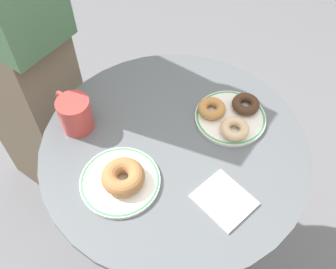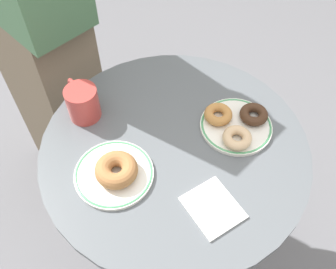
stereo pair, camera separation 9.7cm
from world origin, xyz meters
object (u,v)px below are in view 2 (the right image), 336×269
Objects in this scene: plate_right at (236,126)px; donut_cinnamon at (116,170)px; paper_napkin at (213,208)px; person_figure at (32,24)px; donut_glazed at (237,138)px; coffee_mug at (82,102)px; plate_left at (114,174)px; donut_chocolate at (254,114)px; cafe_table at (174,187)px; donut_old_fashioned at (218,114)px.

donut_cinnamon is at bearing 178.21° from plate_right.
paper_napkin is 0.85m from person_figure.
person_figure reaches higher than donut_glazed.
plate_right is at bearing -35.04° from coffee_mug.
plate_left is at bearing 127.46° from donut_cinnamon.
donut_glazed is 0.59× the size of coffee_mug.
donut_chocolate is at bearing -2.83° from plate_left.
plate_left is (-0.18, -0.01, 0.23)m from cafe_table.
plate_left is at bearing -177.74° from cafe_table.
donut_chocolate is at bearing -1.73° from donut_cinnamon.
coffee_mug reaches higher than paper_napkin.
plate_left is at bearing -92.30° from coffee_mug.
donut_glazed is at bearing -10.02° from donut_cinnamon.
cafe_table is 7.27× the size of donut_cinnamon.
plate_left is 0.26m from paper_napkin.
paper_napkin is (-0.16, -0.22, -0.02)m from donut_old_fashioned.
plate_right is 1.50× the size of coffee_mug.
person_figure reaches higher than coffee_mug.
plate_left is at bearing 177.17° from donut_chocolate.
donut_chocolate is 0.60× the size of paper_napkin.
paper_napkin is at bearing -69.17° from coffee_mug.
cafe_table is 3.87× the size of plate_left.
plate_left is at bearing -175.35° from donut_old_fashioned.
coffee_mug reaches higher than donut_cinnamon.
cafe_table is at bearing -52.12° from coffee_mug.
donut_cinnamon is at bearing -88.41° from person_figure.
cafe_table is 9.93× the size of donut_old_fashioned.
donut_old_fashioned is 0.09m from donut_glazed.
cafe_table is 0.30m from donut_glazed.
person_figure reaches higher than donut_cinnamon.
donut_old_fashioned is 0.37m from coffee_mug.
cafe_table is 0.31m from paper_napkin.
paper_napkin is 0.08× the size of person_figure.
cafe_table is 0.31m from donut_cinnamon.
coffee_mug is (-0.35, 0.24, 0.04)m from plate_right.
donut_glazed reaches higher than cafe_table.
plate_left is 0.36m from plate_right.
plate_left is 2.56× the size of donut_old_fashioned.
donut_cinnamon reaches higher than plate_right.
cafe_table is at bearing 173.31° from donut_chocolate.
donut_chocolate is 1.00× the size of donut_glazed.
paper_napkin is at bearing -144.22° from donut_chocolate.
donut_chocolate is at bearing -28.59° from donut_old_fashioned.
person_figure is at bearing 115.66° from donut_glazed.
cafe_table is 9.93× the size of donut_chocolate.
donut_chocolate and donut_old_fashioned have the same top height.
donut_cinnamon is 0.23m from coffee_mug.
coffee_mug is (0.01, 0.22, 0.04)m from plate_left.
coffee_mug is (-0.40, 0.24, 0.02)m from donut_chocolate.
donut_cinnamon reaches higher than donut_chocolate.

